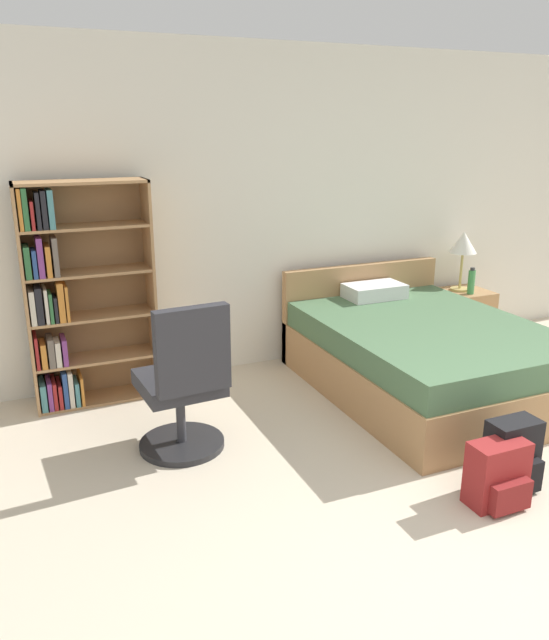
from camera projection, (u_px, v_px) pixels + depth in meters
wall_back at (293, 210)px, 5.21m from camera, size 9.00×0.06×2.60m
bookshelf at (74, 299)px, 4.44m from camera, size 0.89×0.30×1.62m
bed at (421, 354)px, 4.81m from camera, size 1.51×2.03×0.81m
office_chair at (184, 387)px, 3.80m from camera, size 0.54×0.61×1.01m
nightstand at (464, 316)px, 5.88m from camera, size 0.41×0.45×0.50m
table_lamp at (463, 245)px, 5.69m from camera, size 0.25×0.25×0.55m
water_bottle at (471, 282)px, 5.66m from camera, size 0.06×0.06×0.24m
backpack_black at (513, 456)px, 3.51m from camera, size 0.29×0.22×0.41m
backpack_red at (498, 475)px, 3.36m from camera, size 0.32×0.23×0.36m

